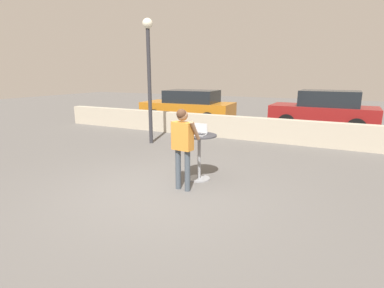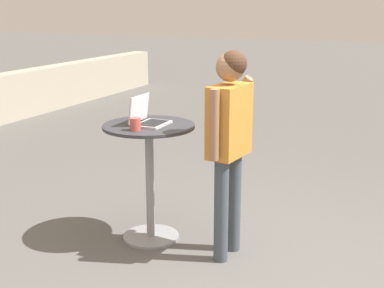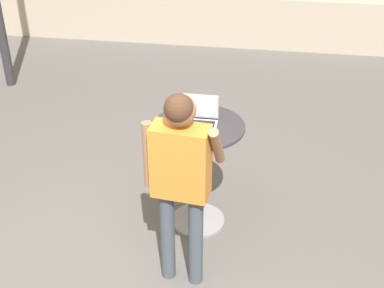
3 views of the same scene
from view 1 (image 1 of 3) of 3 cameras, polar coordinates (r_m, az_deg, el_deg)
ground_plane at (r=5.97m, az=-5.75°, el=-8.99°), size 50.00×50.00×0.00m
pavement_kerb at (r=10.67m, az=9.93°, el=3.01°), size 16.11×0.35×0.79m
cafe_table at (r=6.42m, az=1.37°, el=-1.11°), size 0.75×0.75×0.99m
laptop at (r=6.34m, az=1.43°, el=2.26°), size 0.29×0.25×0.24m
coffee_mug at (r=6.43m, az=-0.37°, el=2.37°), size 0.12×0.08×0.10m
standing_person at (r=5.74m, az=-1.83°, el=0.82°), size 0.56×0.33×1.61m
parked_car_near_street at (r=13.24m, az=23.88°, el=5.89°), size 4.05×1.89×1.61m
parked_car_further_down at (r=14.42m, az=-0.60°, el=7.31°), size 4.43×2.16×1.50m
street_lamp at (r=9.84m, az=-8.23°, el=14.88°), size 0.32×0.32×3.91m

